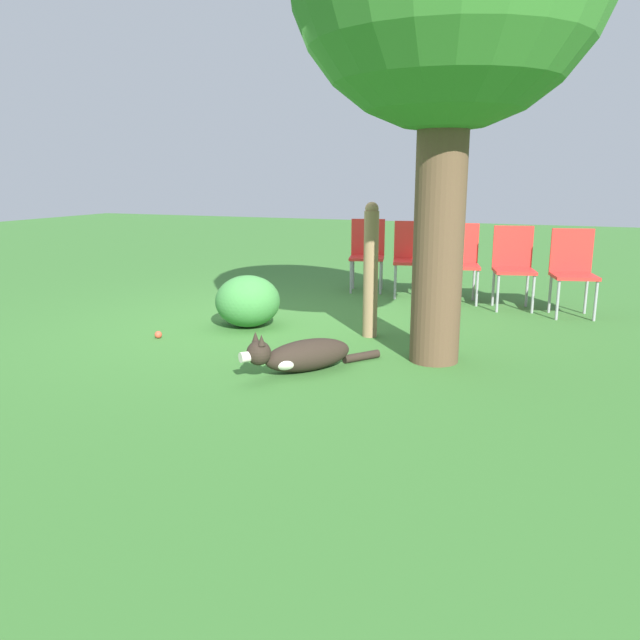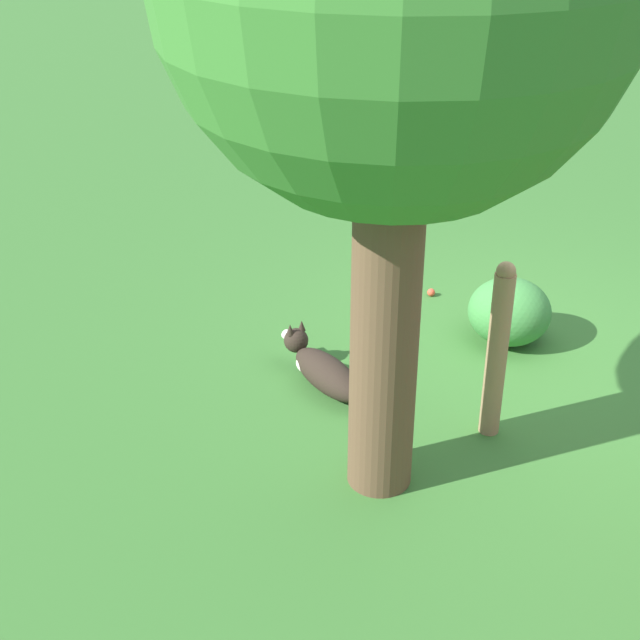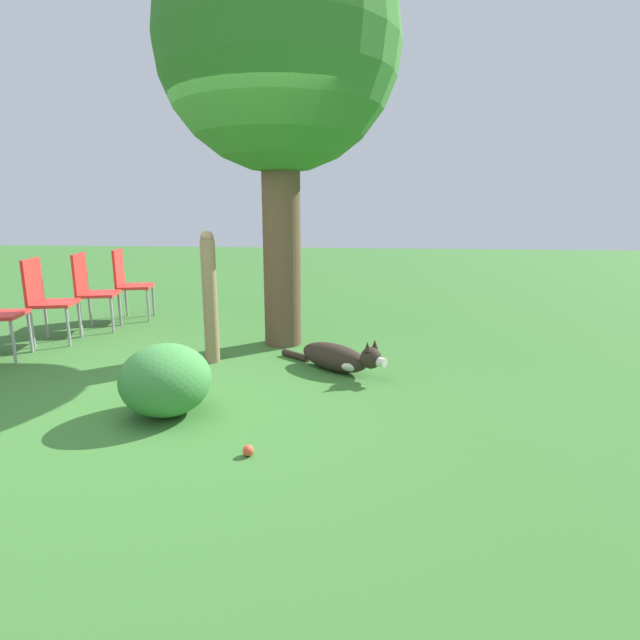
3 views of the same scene
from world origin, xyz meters
The scene contains 5 objects.
ground_plane centered at (0.00, 0.00, 0.00)m, with size 30.00×30.00×0.00m, color #38702D.
dog centered at (1.29, 0.68, 0.13)m, with size 1.04×0.82×0.36m.
fence_post centered at (0.05, 0.84, 0.63)m, with size 0.14×0.14×1.26m.
tennis_ball centered at (0.86, -0.97, 0.03)m, with size 0.07×0.07×0.07m.
low_shrub centered at (0.12, -0.42, 0.26)m, with size 0.65×0.65×0.52m.
Camera 2 is at (-0.47, 5.86, 3.57)m, focal length 50.00 mm.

